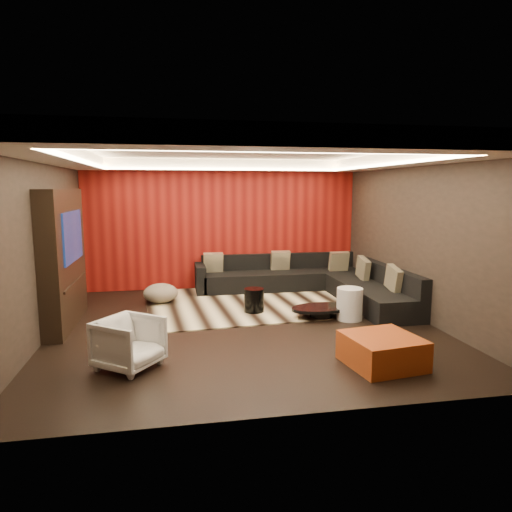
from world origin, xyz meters
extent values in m
cube|color=black|center=(0.00, 0.00, -0.01)|extent=(6.00, 6.00, 0.02)
cube|color=silver|center=(0.00, 0.00, 2.81)|extent=(6.00, 6.00, 0.02)
cube|color=black|center=(0.00, 3.01, 1.40)|extent=(6.00, 0.02, 2.80)
cube|color=black|center=(-3.01, 0.00, 1.40)|extent=(0.02, 6.00, 2.80)
cube|color=black|center=(3.01, 0.00, 1.40)|extent=(0.02, 6.00, 2.80)
cube|color=#6B0C0A|center=(0.00, 2.97, 1.40)|extent=(5.98, 0.05, 2.78)
cube|color=silver|center=(0.00, 2.70, 2.69)|extent=(6.00, 0.60, 0.22)
cube|color=silver|center=(0.00, -2.70, 2.69)|extent=(6.00, 0.60, 0.22)
cube|color=silver|center=(-2.70, 0.00, 2.69)|extent=(0.60, 4.80, 0.22)
cube|color=silver|center=(2.70, 0.00, 2.69)|extent=(0.60, 4.80, 0.22)
cube|color=#FFD899|center=(0.00, 2.36, 2.60)|extent=(4.80, 0.08, 0.04)
cube|color=#FFD899|center=(0.00, -2.36, 2.60)|extent=(4.80, 0.08, 0.04)
cube|color=#FFD899|center=(-2.36, 0.00, 2.60)|extent=(0.08, 4.80, 0.04)
cube|color=#FFD899|center=(2.36, 0.00, 2.60)|extent=(0.08, 4.80, 0.04)
cube|color=black|center=(-2.85, 0.60, 1.10)|extent=(0.30, 2.00, 2.20)
cube|color=black|center=(-2.69, 0.60, 1.45)|extent=(0.04, 1.30, 0.80)
cube|color=black|center=(-2.69, 0.60, 0.70)|extent=(0.04, 1.60, 0.04)
cube|color=beige|center=(0.38, 1.46, 0.01)|extent=(4.23, 3.31, 0.02)
cylinder|color=black|center=(1.37, 0.21, 0.11)|extent=(1.15, 1.15, 0.18)
cylinder|color=black|center=(0.29, 0.75, 0.23)|extent=(0.41, 0.41, 0.42)
ellipsoid|color=beige|center=(-1.37, 1.73, 0.20)|extent=(0.77, 0.77, 0.36)
cylinder|color=silver|center=(1.81, 0.03, 0.27)|extent=(0.55, 0.55, 0.54)
cube|color=#9D3E14|center=(1.44, -1.96, 0.19)|extent=(0.96, 0.96, 0.38)
imported|color=silver|center=(-1.68, -1.47, 0.32)|extent=(0.97, 0.96, 0.64)
cube|color=black|center=(1.25, 2.55, 0.20)|extent=(3.50, 0.90, 0.40)
cube|color=black|center=(1.25, 2.90, 0.57)|extent=(3.50, 0.20, 0.35)
cube|color=black|center=(2.55, 0.80, 0.20)|extent=(0.90, 2.60, 0.40)
cube|color=black|center=(2.90, 0.80, 0.57)|extent=(0.20, 2.60, 0.35)
cube|color=black|center=(-0.55, 2.55, 0.30)|extent=(0.20, 0.90, 0.60)
cube|color=#C7BB92|center=(2.73, 0.30, 0.62)|extent=(0.12, 0.50, 0.50)
cube|color=#C7BB92|center=(2.48, 2.33, 0.62)|extent=(0.42, 0.20, 0.44)
cube|color=#C7BB92|center=(-0.26, 2.67, 0.62)|extent=(0.42, 0.20, 0.44)
cube|color=#C7BB92|center=(1.24, 2.70, 0.62)|extent=(0.42, 0.20, 0.44)
cube|color=#C7BB92|center=(2.62, 1.37, 0.62)|extent=(0.12, 0.50, 0.50)
camera|label=1|loc=(-1.12, -7.07, 2.21)|focal=32.00mm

